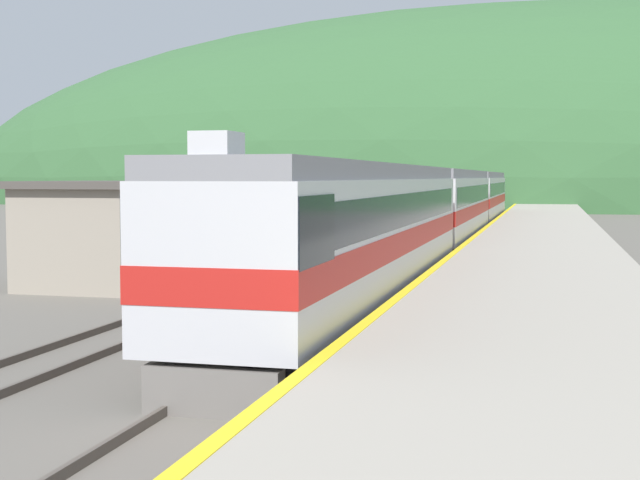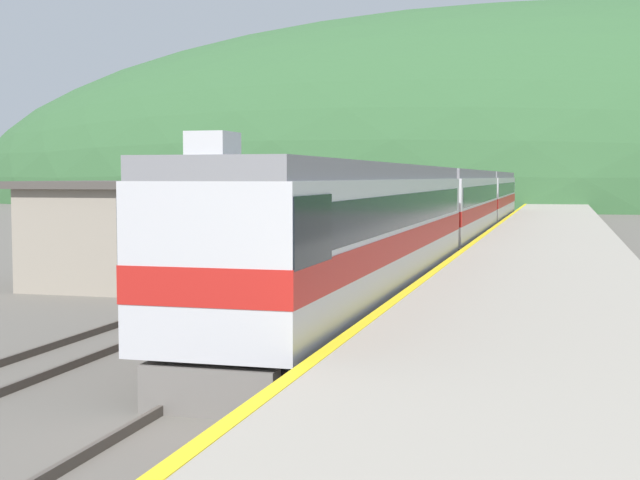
{
  "view_description": "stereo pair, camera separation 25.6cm",
  "coord_description": "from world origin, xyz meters",
  "px_view_note": "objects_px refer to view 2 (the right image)",
  "views": [
    {
      "loc": [
        4.98,
        3.96,
        3.69
      ],
      "look_at": [
        0.36,
        21.91,
        2.38
      ],
      "focal_mm": 50.0,
      "sensor_mm": 36.0,
      "label": 1
    },
    {
      "loc": [
        5.23,
        4.03,
        3.69
      ],
      "look_at": [
        0.36,
        21.91,
        2.38
      ],
      "focal_mm": 50.0,
      "sensor_mm": 36.0,
      "label": 2
    }
  ],
  "objects_px": {
    "express_train_lead_car": "(358,233)",
    "siding_train": "(400,207)",
    "carriage_second": "(454,207)",
    "carriage_third": "(488,198)"
  },
  "relations": [
    {
      "from": "express_train_lead_car",
      "to": "siding_train",
      "type": "distance_m",
      "value": 32.07
    },
    {
      "from": "carriage_third",
      "to": "siding_train",
      "type": "height_order",
      "value": "carriage_third"
    },
    {
      "from": "carriage_third",
      "to": "siding_train",
      "type": "distance_m",
      "value": 11.63
    },
    {
      "from": "carriage_second",
      "to": "siding_train",
      "type": "relative_size",
      "value": 0.59
    },
    {
      "from": "express_train_lead_car",
      "to": "siding_train",
      "type": "height_order",
      "value": "express_train_lead_car"
    },
    {
      "from": "siding_train",
      "to": "carriage_second",
      "type": "bearing_deg",
      "value": -65.32
    },
    {
      "from": "express_train_lead_car",
      "to": "carriage_second",
      "type": "distance_m",
      "value": 21.85
    },
    {
      "from": "express_train_lead_car",
      "to": "carriage_third",
      "type": "bearing_deg",
      "value": 90.0
    },
    {
      "from": "carriage_third",
      "to": "siding_train",
      "type": "relative_size",
      "value": 0.59
    },
    {
      "from": "carriage_third",
      "to": "carriage_second",
      "type": "bearing_deg",
      "value": -90.0
    }
  ]
}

